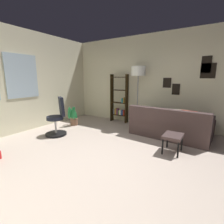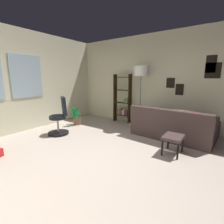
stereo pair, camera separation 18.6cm
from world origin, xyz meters
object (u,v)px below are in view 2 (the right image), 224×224
(footstool, at_px, (173,138))
(bookshelf, at_px, (123,101))
(couch, at_px, (178,127))
(floor_lamp, at_px, (141,74))
(potted_plant, at_px, (76,116))
(office_chair, at_px, (60,120))

(footstool, xyz_separation_m, bookshelf, (1.55, 2.17, 0.40))
(couch, relative_size, floor_lamp, 1.11)
(couch, xyz_separation_m, potted_plant, (-0.74, 3.07, 0.01))
(couch, bearing_deg, footstool, -171.43)
(office_chair, xyz_separation_m, floor_lamp, (1.86, -1.54, 1.24))
(couch, xyz_separation_m, office_chair, (-1.63, 2.76, 0.13))
(footstool, bearing_deg, potted_plant, 84.07)
(couch, bearing_deg, office_chair, 120.60)
(couch, height_order, potted_plant, couch)
(couch, height_order, footstool, couch)
(office_chair, height_order, bookshelf, bookshelf)
(footstool, height_order, bookshelf, bookshelf)
(floor_lamp, bearing_deg, potted_plant, 117.60)
(couch, distance_m, office_chair, 3.21)
(potted_plant, bearing_deg, floor_lamp, -62.40)
(bookshelf, bearing_deg, couch, -103.18)
(couch, height_order, office_chair, office_chair)
(floor_lamp, bearing_deg, bookshelf, 72.59)
(couch, distance_m, footstool, 1.09)
(office_chair, distance_m, floor_lamp, 2.71)
(office_chair, relative_size, potted_plant, 1.57)
(bookshelf, height_order, floor_lamp, floor_lamp)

